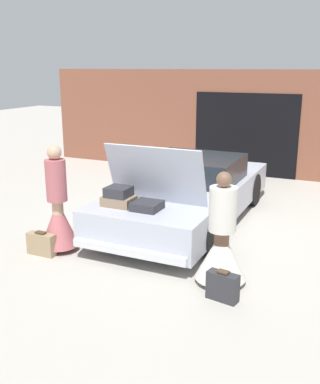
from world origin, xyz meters
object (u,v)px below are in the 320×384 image
at_px(car, 189,192).
at_px(suitcase_beside_right_person, 223,286).
at_px(person_left, 58,214).
at_px(suitcase_beside_left_person, 41,244).
at_px(person_right, 221,245).

xyz_separation_m(car, suitcase_beside_right_person, (1.52, -2.74, -0.36)).
relative_size(person_left, suitcase_beside_left_person, 3.63).
height_order(person_left, suitcase_beside_right_person, person_left).
bearing_deg(person_right, suitcase_beside_left_person, 89.63).
height_order(car, person_right, car).
bearing_deg(person_left, person_right, 101.93).
distance_m(person_right, suitcase_beside_right_person, 0.60).
height_order(person_left, suitcase_beside_left_person, person_left).
distance_m(car, suitcase_beside_right_person, 3.15).
relative_size(car, person_right, 3.12).
distance_m(car, person_left, 2.64).
distance_m(person_left, suitcase_beside_left_person, 0.54).
height_order(person_left, person_right, person_left).
xyz_separation_m(person_right, suitcase_beside_right_person, (0.17, -0.45, -0.36)).
distance_m(person_left, suitcase_beside_right_person, 2.94).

